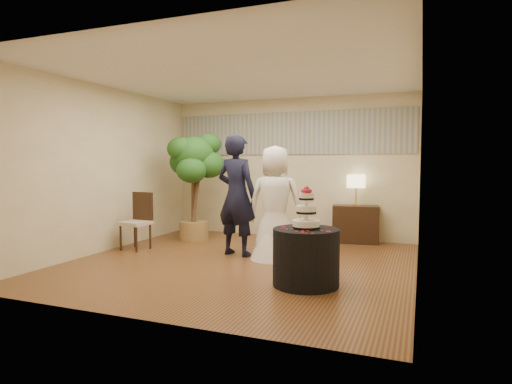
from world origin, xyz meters
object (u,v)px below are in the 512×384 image
at_px(bride, 275,203).
at_px(wedding_cake, 306,207).
at_px(ficus_tree, 194,186).
at_px(console, 356,224).
at_px(groom, 237,195).
at_px(side_chair, 135,221).
at_px(cake_table, 306,257).
at_px(table_lamp, 356,190).

bearing_deg(bride, wedding_cake, 118.35).
height_order(bride, ficus_tree, ficus_tree).
bearing_deg(ficus_tree, console, 15.43).
distance_m(groom, side_chair, 1.90).
relative_size(ficus_tree, side_chair, 2.15).
bearing_deg(side_chair, bride, 10.00).
relative_size(cake_table, console, 0.96).
relative_size(bride, side_chair, 1.79).
bearing_deg(cake_table, wedding_cake, 0.00).
bearing_deg(wedding_cake, table_lamp, 86.96).
bearing_deg(side_chair, table_lamp, 35.44).
distance_m(cake_table, table_lamp, 3.14).
distance_m(ficus_tree, side_chair, 1.41).
height_order(groom, ficus_tree, ficus_tree).
relative_size(wedding_cake, side_chair, 0.53).
relative_size(console, ficus_tree, 0.40).
relative_size(groom, ficus_tree, 0.93).
xyz_separation_m(console, table_lamp, (0.00, 0.00, 0.64)).
height_order(groom, wedding_cake, groom).
height_order(table_lamp, ficus_tree, ficus_tree).
xyz_separation_m(cake_table, ficus_tree, (-2.83, 2.24, 0.71)).
relative_size(groom, console, 2.32).
xyz_separation_m(bride, console, (0.98, 1.82, -0.53)).
distance_m(bride, cake_table, 1.59).
distance_m(console, ficus_tree, 3.19).
distance_m(console, table_lamp, 0.64).
height_order(groom, side_chair, groom).
bearing_deg(bride, ficus_tree, -31.15).
bearing_deg(side_chair, groom, 12.59).
xyz_separation_m(groom, table_lamp, (1.66, 1.79, 0.01)).
distance_m(groom, table_lamp, 2.44).
xyz_separation_m(ficus_tree, side_chair, (-0.48, -1.20, -0.57)).
height_order(ficus_tree, side_chair, ficus_tree).
bearing_deg(cake_table, bride, 123.30).
xyz_separation_m(bride, table_lamp, (0.98, 1.82, 0.11)).
relative_size(bride, console, 2.10).
bearing_deg(console, side_chair, -157.38).
height_order(bride, table_lamp, bride).
relative_size(groom, bride, 1.11).
xyz_separation_m(bride, ficus_tree, (-2.01, 0.99, 0.18)).
distance_m(bride, side_chair, 2.53).
xyz_separation_m(table_lamp, ficus_tree, (-3.00, -0.83, 0.07)).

